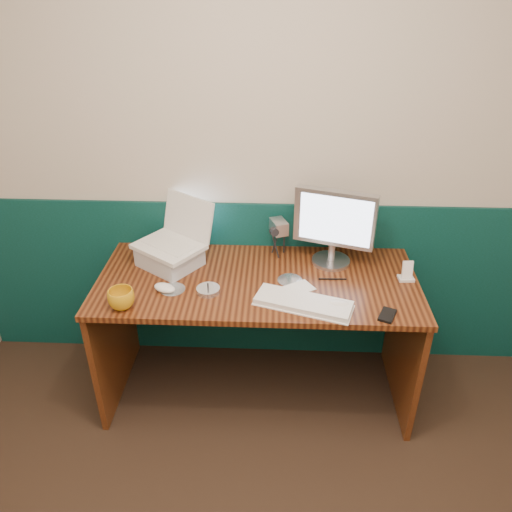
{
  "coord_description": "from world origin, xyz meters",
  "views": [
    {
      "loc": [
        0.02,
        -0.72,
        2.09
      ],
      "look_at": [
        -0.07,
        1.23,
        0.97
      ],
      "focal_mm": 35.0,
      "sensor_mm": 36.0,
      "label": 1
    }
  ],
  "objects_px": {
    "monitor": "(334,228)",
    "keyboard": "(303,303)",
    "camcorder": "(279,237)",
    "desk": "(257,338)",
    "laptop": "(167,225)",
    "mug": "(121,299)"
  },
  "relations": [
    {
      "from": "keyboard",
      "to": "laptop",
      "type": "bearing_deg",
      "value": 171.65
    },
    {
      "from": "laptop",
      "to": "monitor",
      "type": "xyz_separation_m",
      "value": [
        0.84,
        0.06,
        -0.03
      ]
    },
    {
      "from": "laptop",
      "to": "mug",
      "type": "bearing_deg",
      "value": -75.32
    },
    {
      "from": "laptop",
      "to": "mug",
      "type": "distance_m",
      "value": 0.45
    },
    {
      "from": "monitor",
      "to": "keyboard",
      "type": "distance_m",
      "value": 0.47
    },
    {
      "from": "keyboard",
      "to": "camcorder",
      "type": "bearing_deg",
      "value": 121.91
    },
    {
      "from": "keyboard",
      "to": "mug",
      "type": "bearing_deg",
      "value": -158.62
    },
    {
      "from": "desk",
      "to": "keyboard",
      "type": "height_order",
      "value": "keyboard"
    },
    {
      "from": "monitor",
      "to": "camcorder",
      "type": "xyz_separation_m",
      "value": [
        -0.28,
        0.07,
        -0.1
      ]
    },
    {
      "from": "desk",
      "to": "monitor",
      "type": "relative_size",
      "value": 3.9
    },
    {
      "from": "desk",
      "to": "monitor",
      "type": "xyz_separation_m",
      "value": [
        0.38,
        0.18,
        0.58
      ]
    },
    {
      "from": "desk",
      "to": "camcorder",
      "type": "xyz_separation_m",
      "value": [
        0.1,
        0.26,
        0.48
      ]
    },
    {
      "from": "laptop",
      "to": "monitor",
      "type": "relative_size",
      "value": 0.79
    },
    {
      "from": "monitor",
      "to": "keyboard",
      "type": "height_order",
      "value": "monitor"
    },
    {
      "from": "keyboard",
      "to": "camcorder",
      "type": "height_order",
      "value": "camcorder"
    },
    {
      "from": "desk",
      "to": "keyboard",
      "type": "xyz_separation_m",
      "value": [
        0.22,
        -0.22,
        0.39
      ]
    },
    {
      "from": "laptop",
      "to": "mug",
      "type": "height_order",
      "value": "laptop"
    },
    {
      "from": "monitor",
      "to": "mug",
      "type": "relative_size",
      "value": 3.41
    },
    {
      "from": "desk",
      "to": "keyboard",
      "type": "bearing_deg",
      "value": -44.54
    },
    {
      "from": "desk",
      "to": "camcorder",
      "type": "height_order",
      "value": "camcorder"
    },
    {
      "from": "monitor",
      "to": "keyboard",
      "type": "relative_size",
      "value": 0.93
    },
    {
      "from": "camcorder",
      "to": "monitor",
      "type": "bearing_deg",
      "value": -36.38
    }
  ]
}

